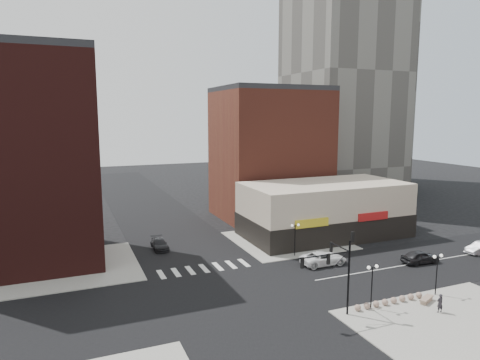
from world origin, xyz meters
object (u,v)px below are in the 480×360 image
street_lamp_se_a (372,276)px  street_lamp_se_b (437,264)px  stone_bench (426,300)px  silver_sedan (480,248)px  traffic_signal (338,263)px  white_suv (323,258)px  dark_sedan_north (160,244)px  dark_sedan_east (420,257)px  pedestrian (440,303)px  street_lamp_ne (295,231)px

street_lamp_se_a → street_lamp_se_b: 8.00m
street_lamp_se_b → stone_bench: 3.79m
silver_sedan → traffic_signal: bearing=-78.2°
white_suv → dark_sedan_north: white_suv is taller
street_lamp_se_b → dark_sedan_east: bearing=53.3°
traffic_signal → street_lamp_se_a: bearing=-2.6°
street_lamp_se_a → silver_sedan: 25.58m
traffic_signal → silver_sedan: size_ratio=1.76×
street_lamp_se_a → white_suv: 12.57m
street_lamp_se_a → silver_sedan: street_lamp_se_a is taller
silver_sedan → stone_bench: 20.44m
pedestrian → stone_bench: 2.26m
street_lamp_ne → street_lamp_se_a: bearing=-93.6°
white_suv → silver_sedan: (21.53, -4.16, -0.06)m
dark_sedan_north → silver_sedan: bearing=-24.0°
silver_sedan → pedestrian: pedestrian is taller
stone_bench → dark_sedan_north: bearing=103.0°
street_lamp_ne → dark_sedan_east: 15.43m
street_lamp_se_b → pedestrian: street_lamp_se_b is taller
dark_sedan_north → pedestrian: size_ratio=2.68×
silver_sedan → dark_sedan_north: silver_sedan is taller
traffic_signal → pedestrian: 10.33m
pedestrian → street_lamp_ne: bearing=-73.3°
dark_sedan_east → stone_bench: dark_sedan_east is taller
traffic_signal → street_lamp_se_a: 4.12m
street_lamp_se_a → street_lamp_ne: bearing=86.4°
street_lamp_se_a → pedestrian: (5.21, -3.09, -2.29)m
street_lamp_se_a → street_lamp_ne: size_ratio=1.00×
white_suv → pedestrian: (2.53, -15.11, 0.21)m
street_lamp_se_a → silver_sedan: size_ratio=0.94×
dark_sedan_north → pedestrian: bearing=-54.9°
white_suv → street_lamp_se_b: bearing=-154.7°
dark_sedan_east → stone_bench: (-8.09, -8.89, -0.43)m
street_lamp_se_b → traffic_signal: bearing=179.2°
dark_sedan_north → stone_bench: (20.18, -26.70, -0.31)m
traffic_signal → pedestrian: (8.97, -3.26, -3.96)m
white_suv → stone_bench: (3.12, -13.02, -0.42)m
street_lamp_se_a → pedestrian: bearing=-30.7°
white_suv → pedestrian: bearing=-169.1°
dark_sedan_north → street_lamp_ne: bearing=-31.4°
street_lamp_ne → dark_sedan_north: street_lamp_ne is taller
dark_sedan_north → street_lamp_se_b: bearing=-48.1°
street_lamp_se_a → street_lamp_se_b: size_ratio=1.00×
white_suv → traffic_signal: bearing=152.9°
dark_sedan_north → white_suv: bearing=-37.9°
white_suv → pedestrian: pedestrian is taller
traffic_signal → white_suv: size_ratio=1.36×
street_lamp_ne → stone_bench: (4.80, -17.00, -2.92)m
traffic_signal → silver_sedan: (27.98, 7.69, -4.23)m
street_lamp_ne → dark_sedan_east: size_ratio=0.88×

